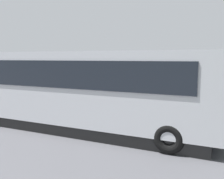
% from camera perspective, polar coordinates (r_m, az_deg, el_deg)
% --- Properties ---
extents(ground_plane, '(80.00, 80.00, 0.00)m').
position_cam_1_polar(ground_plane, '(14.74, 3.55, -4.41)').
color(ground_plane, '#4C4C51').
extents(tour_bus, '(11.49, 3.08, 3.25)m').
position_cam_1_polar(tour_bus, '(10.30, -7.66, -0.30)').
color(tour_bus, '#B7BABF').
rests_on(tour_bus, ground_plane).
extents(spectator_far_left, '(0.58, 0.36, 1.72)m').
position_cam_1_polar(spectator_far_left, '(11.82, 9.39, -2.40)').
color(spectator_far_left, black).
rests_on(spectator_far_left, ground_plane).
extents(spectator_left, '(0.58, 0.34, 1.79)m').
position_cam_1_polar(spectator_left, '(12.26, 3.23, -1.71)').
color(spectator_left, '#473823').
rests_on(spectator_left, ground_plane).
extents(spectator_centre, '(0.57, 0.38, 1.81)m').
position_cam_1_polar(spectator_centre, '(12.69, -0.67, -1.34)').
color(spectator_centre, black).
rests_on(spectator_centre, ground_plane).
extents(spectator_right, '(0.57, 0.39, 1.66)m').
position_cam_1_polar(spectator_right, '(13.35, -5.91, -1.40)').
color(spectator_right, black).
rests_on(spectator_right, ground_plane).
extents(spectator_far_right, '(0.58, 0.36, 1.74)m').
position_cam_1_polar(spectator_far_right, '(13.63, -10.41, -1.06)').
color(spectator_far_right, '#473823').
rests_on(spectator_far_right, ground_plane).
extents(parked_motorcycle_silver, '(2.05, 0.58, 0.99)m').
position_cam_1_polar(parked_motorcycle_silver, '(11.43, 17.05, -5.74)').
color(parked_motorcycle_silver, black).
rests_on(parked_motorcycle_silver, ground_plane).
extents(stunt_motorcycle, '(1.89, 1.17, 1.58)m').
position_cam_1_polar(stunt_motorcycle, '(17.69, -0.94, 0.77)').
color(stunt_motorcycle, black).
rests_on(stunt_motorcycle, ground_plane).
extents(bay_line_a, '(0.26, 3.87, 0.01)m').
position_cam_1_polar(bay_line_a, '(15.24, 21.95, -4.54)').
color(bay_line_a, white).
rests_on(bay_line_a, ground_plane).
extents(bay_line_b, '(0.27, 4.05, 0.01)m').
position_cam_1_polar(bay_line_b, '(15.41, 12.70, -4.05)').
color(bay_line_b, white).
rests_on(bay_line_b, ground_plane).
extents(bay_line_c, '(0.28, 4.27, 0.01)m').
position_cam_1_polar(bay_line_c, '(15.97, 3.89, -3.48)').
color(bay_line_c, white).
rests_on(bay_line_c, ground_plane).
extents(bay_line_d, '(0.29, 4.43, 0.01)m').
position_cam_1_polar(bay_line_d, '(16.88, -4.15, -2.89)').
color(bay_line_d, white).
rests_on(bay_line_d, ground_plane).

